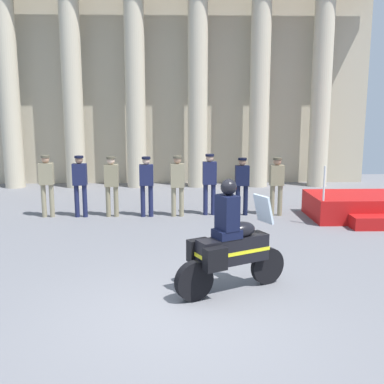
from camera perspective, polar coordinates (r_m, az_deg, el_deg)
ground_plane at (r=6.96m, az=-1.45°, el=-15.16°), size 28.29×28.29×0.00m
colonnade_backdrop at (r=18.02m, az=-3.16°, el=14.65°), size 15.73×1.59×8.49m
reviewing_stand at (r=13.46m, az=21.19°, el=-1.77°), size 3.22×2.31×1.55m
officer_in_row_0 at (r=13.21m, az=-17.60°, el=1.33°), size 0.39×0.24×1.72m
officer_in_row_1 at (r=12.97m, az=-13.74°, el=1.32°), size 0.39×0.24×1.71m
officer_in_row_2 at (r=12.84m, az=-9.96°, el=1.28°), size 0.39×0.24×1.68m
officer_in_row_3 at (r=12.70m, az=-5.67°, el=1.30°), size 0.39×0.24×1.67m
officer_in_row_4 at (r=12.68m, az=-1.81°, el=1.36°), size 0.39×0.24×1.69m
officer_in_row_5 at (r=12.86m, az=2.19°, el=1.58°), size 0.39×0.24×1.73m
officer_in_row_6 at (r=12.90m, az=6.23°, el=1.29°), size 0.39×0.24×1.62m
officer_in_row_7 at (r=12.98m, az=10.47°, el=1.28°), size 0.39×0.24×1.64m
motorcycle_with_rider at (r=7.52m, az=4.65°, el=-6.70°), size 1.91×1.14×1.90m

